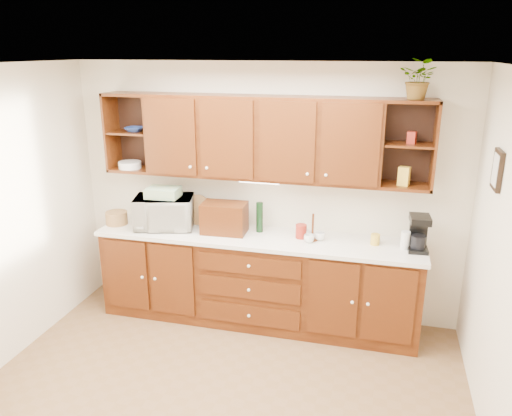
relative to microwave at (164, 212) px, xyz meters
The scene contains 24 objects.
floor 2.07m from the microwave, 55.64° to the right, with size 4.00×4.00×0.00m, color brown.
ceiling 2.30m from the microwave, 55.64° to the right, with size 4.00×4.00×0.00m, color white.
back_wall 1.05m from the microwave, 17.34° to the left, with size 4.00×4.00×0.00m, color #EEE3C8.
base_cabinets 1.18m from the microwave, ahead, with size 3.20×0.60×0.90m, color #351306.
countertop 1.00m from the microwave, ahead, with size 3.24×0.64×0.04m, color silver.
upper_cabinets 1.28m from the microwave, ahead, with size 3.20×0.33×0.80m.
undercabinet_light 1.06m from the microwave, ahead, with size 0.40×0.05×0.03m, color white.
framed_picture 3.11m from the microwave, 10.36° to the right, with size 0.03×0.24×0.30m, color black.
wicker_basket 0.54m from the microwave, behind, with size 0.23×0.23×0.13m, color #A27643.
microwave is the anchor object (origin of this frame).
towel_stack 0.21m from the microwave, ahead, with size 0.33×0.24×0.10m, color #D8DB67.
wine_bottle 0.99m from the microwave, ahead, with size 0.07×0.07×0.31m, color black.
woven_tray 0.38m from the microwave, 30.51° to the left, with size 0.32×0.32×0.02m, color #A27643.
bread_box 0.65m from the microwave, ahead, with size 0.44×0.28×0.31m, color #351306.
mug_tree 1.54m from the microwave, ahead, with size 0.23×0.24×0.27m.
canister_red 1.42m from the microwave, ahead, with size 0.11×0.11×0.14m, color maroon.
canister_white 2.40m from the microwave, ahead, with size 0.08×0.08×0.17m, color white.
canister_yellow 2.13m from the microwave, ahead, with size 0.08×0.08×0.11m, color gold.
coffee_maker 2.51m from the microwave, ahead, with size 0.19×0.24×0.33m.
bowl_stack 0.90m from the microwave, 158.44° to the left, with size 0.19×0.19×0.05m, color navy.
plate_stack 0.62m from the microwave, 165.48° to the left, with size 0.23×0.23×0.07m, color white.
pantry_box_yellow 2.39m from the microwave, ahead, with size 0.10×0.08×0.17m, color gold.
pantry_box_red 2.52m from the microwave, ahead, with size 0.07×0.06×0.11m, color maroon.
potted_plant 2.75m from the microwave, ahead, with size 0.31×0.27×0.34m, color #999999.
Camera 1 is at (1.14, -3.04, 2.71)m, focal length 35.00 mm.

